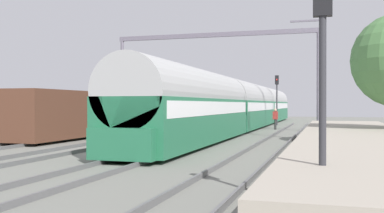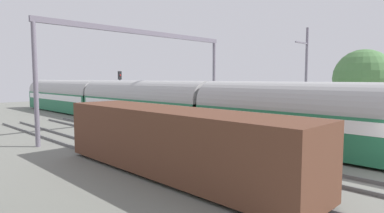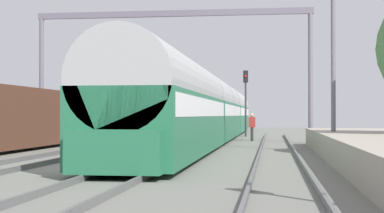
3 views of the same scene
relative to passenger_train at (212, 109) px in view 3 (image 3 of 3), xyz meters
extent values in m
plane|color=slate|center=(-2.04, -21.08, -1.97)|extent=(120.00, 120.00, 0.00)
cube|color=#5C5B5C|center=(-3.37, -21.08, -1.89)|extent=(0.08, 60.00, 0.16)
cube|color=#5C5B5C|center=(-0.72, -21.08, -1.89)|extent=(0.08, 60.00, 0.16)
cube|color=#5C5B5C|center=(0.72, -21.08, -1.89)|extent=(0.08, 60.00, 0.16)
cube|color=#5C5B5C|center=(3.37, -21.08, -1.89)|extent=(0.08, 60.00, 0.16)
cube|color=#5C5B5C|center=(4.80, -21.08, -1.89)|extent=(0.08, 60.00, 0.16)
cube|color=#236B47|center=(0.00, -16.31, -0.71)|extent=(2.90, 16.00, 2.20)
cube|color=white|center=(0.00, -16.31, -0.08)|extent=(2.93, 15.36, 0.64)
cylinder|color=#A4A4A4|center=(0.00, -16.31, 0.59)|extent=(2.84, 16.00, 2.84)
cube|color=#236B47|center=(0.00, 0.04, -0.71)|extent=(2.90, 16.00, 2.20)
cube|color=white|center=(0.00, 0.04, -0.08)|extent=(2.93, 15.36, 0.64)
cylinder|color=#A4A4A4|center=(0.00, 0.04, 0.59)|extent=(2.84, 16.00, 2.84)
cube|color=#236B47|center=(0.00, 16.39, -0.71)|extent=(2.90, 16.00, 2.20)
cube|color=white|center=(0.00, 16.39, -0.08)|extent=(2.93, 15.36, 0.64)
cylinder|color=#A4A4A4|center=(0.00, 16.39, 0.59)|extent=(2.84, 16.00, 2.84)
cube|color=#236B47|center=(0.00, -24.56, -1.26)|extent=(2.40, 0.50, 1.10)
cylinder|color=#2C2C2C|center=(2.64, -1.35, -1.55)|extent=(0.19, 0.19, 0.85)
cube|color=maroon|center=(2.64, -1.35, -0.80)|extent=(0.41, 0.26, 0.64)
sphere|color=tan|center=(2.64, -1.35, -0.36)|extent=(0.24, 0.24, 0.24)
cylinder|color=#2D2D33|center=(1.92, 6.49, 0.05)|extent=(0.14, 0.14, 4.04)
cube|color=black|center=(1.92, 6.49, 2.52)|extent=(0.36, 0.20, 0.90)
sphere|color=red|center=(1.92, 6.37, 2.54)|extent=(0.16, 0.16, 0.16)
cylinder|color=slate|center=(-10.17, -3.33, 1.78)|extent=(0.28, 0.28, 7.50)
cylinder|color=slate|center=(6.08, -3.33, 1.78)|extent=(0.28, 0.28, 7.50)
cube|color=slate|center=(-2.04, -3.33, 5.71)|extent=(16.65, 0.24, 0.36)
cylinder|color=slate|center=(6.48, -12.34, 2.03)|extent=(0.20, 0.20, 8.00)
camera|label=1|loc=(6.76, -38.54, 0.10)|focal=42.07mm
camera|label=2|loc=(-17.27, -23.80, 2.19)|focal=30.32mm
camera|label=3|loc=(3.85, -39.07, -0.35)|focal=56.93mm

